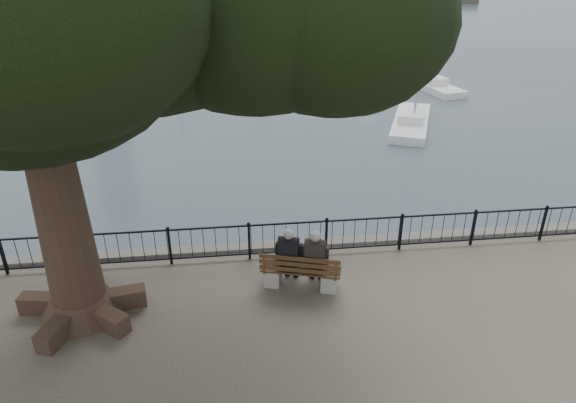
{
  "coord_description": "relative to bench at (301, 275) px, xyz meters",
  "views": [
    {
      "loc": [
        -1.34,
        -8.83,
        7.26
      ],
      "look_at": [
        0.0,
        2.5,
        1.6
      ],
      "focal_mm": 32.0,
      "sensor_mm": 36.0,
      "label": 1
    }
  ],
  "objects": [
    {
      "name": "lion_monument",
      "position": [
        1.86,
        48.81,
        0.89
      ],
      "size": [
        6.05,
        6.05,
        8.91
      ],
      "color": "#514F4C",
      "rests_on": "ground"
    },
    {
      "name": "sailboat_f",
      "position": [
        1.19,
        28.05,
        -1.01
      ],
      "size": [
        1.68,
        5.07,
        10.94
      ],
      "color": "white",
      "rests_on": "ground"
    },
    {
      "name": "person_left",
      "position": [
        -0.24,
        0.18,
        0.38
      ],
      "size": [
        0.6,
        0.85,
        1.57
      ],
      "color": "black",
      "rests_on": "ground"
    },
    {
      "name": "person_right",
      "position": [
        0.35,
        0.01,
        0.38
      ],
      "size": [
        0.6,
        0.85,
        1.57
      ],
      "color": "black",
      "rests_on": "ground"
    },
    {
      "name": "sailboat_b",
      "position": [
        -4.57,
        23.34,
        -1.02
      ],
      "size": [
        2.79,
        5.01,
        10.25
      ],
      "color": "white",
      "rests_on": "ground"
    },
    {
      "name": "sailboat_e",
      "position": [
        -10.11,
        29.31,
        -0.99
      ],
      "size": [
        2.28,
        4.85,
        11.19
      ],
      "color": "white",
      "rests_on": "ground"
    },
    {
      "name": "sailboat_a",
      "position": [
        -9.42,
        14.26,
        -1.05
      ],
      "size": [
        2.08,
        5.7,
        9.81
      ],
      "color": "white",
      "rests_on": "ground"
    },
    {
      "name": "sailboat_c",
      "position": [
        7.76,
        14.46,
        -1.03
      ],
      "size": [
        3.86,
        6.21,
        11.19
      ],
      "color": "white",
      "rests_on": "ground"
    },
    {
      "name": "harbor",
      "position": [
        -0.14,
        1.87,
        -0.84
      ],
      "size": [
        260.0,
        260.0,
        1.2
      ],
      "color": "#514F4C",
      "rests_on": "ground"
    },
    {
      "name": "sailboat_d",
      "position": [
        11.6,
        22.01,
        -1.03
      ],
      "size": [
        2.85,
        6.16,
        11.19
      ],
      "color": "white",
      "rests_on": "ground"
    },
    {
      "name": "bench",
      "position": [
        0.0,
        0.0,
        0.0
      ],
      "size": [
        1.95,
        1.07,
        0.99
      ],
      "color": "gray",
      "rests_on": "ground"
    },
    {
      "name": "railing",
      "position": [
        -0.14,
        1.37,
        0.21
      ],
      "size": [
        22.06,
        0.06,
        1.0
      ],
      "color": "black",
      "rests_on": "ground"
    },
    {
      "name": "sailboat_g",
      "position": [
        4.94,
        31.55,
        -1.04
      ],
      "size": [
        1.48,
        4.88,
        9.81
      ],
      "color": "white",
      "rests_on": "ground"
    },
    {
      "name": "sailboat_h",
      "position": [
        -6.06,
        38.68,
        -1.01
      ],
      "size": [
        1.95,
        5.19,
        11.17
      ],
      "color": "white",
      "rests_on": "ground"
    }
  ]
}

